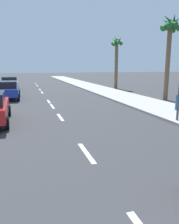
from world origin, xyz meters
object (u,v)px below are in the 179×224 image
at_px(palm_tree_mid, 170,34).
at_px(parked_car_blue, 8,90).
at_px(parked_car_silver, 9,83).
at_px(palm_tree_far, 117,51).

bearing_deg(palm_tree_mid, parked_car_blue, 161.46).
xyz_separation_m(parked_car_silver, palm_tree_far, (13.09, -2.43, 3.88)).
bearing_deg(parked_car_silver, palm_tree_mid, -47.46).
height_order(parked_car_blue, palm_tree_mid, palm_tree_mid).
relative_size(parked_car_silver, palm_tree_mid, 0.66).
height_order(parked_car_blue, parked_car_silver, same).
bearing_deg(parked_car_blue, palm_tree_far, 25.51).
distance_m(parked_car_blue, palm_tree_mid, 14.33).
xyz_separation_m(parked_car_blue, parked_car_silver, (-0.32, 8.50, 0.00)).
xyz_separation_m(parked_car_blue, palm_tree_far, (12.77, 6.07, 3.89)).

